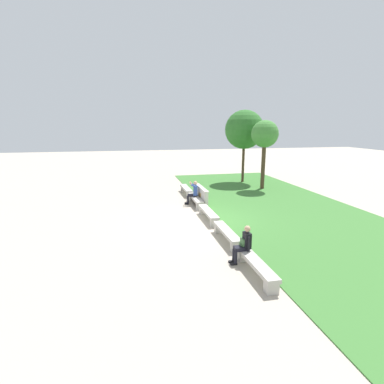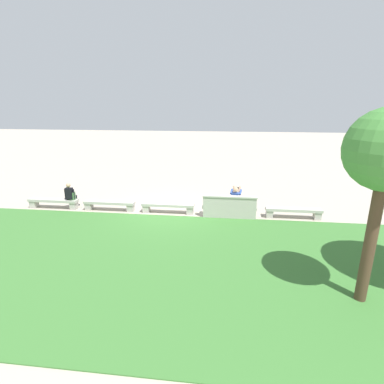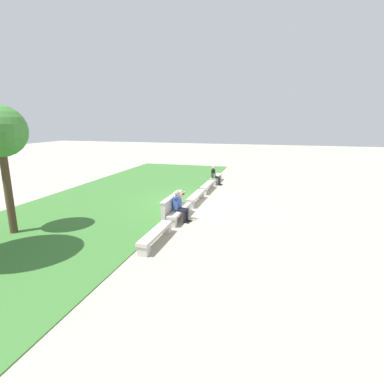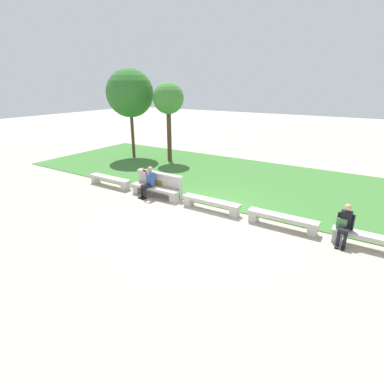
# 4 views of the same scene
# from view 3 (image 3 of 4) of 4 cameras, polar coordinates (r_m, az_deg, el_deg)

# --- Properties ---
(ground_plane) EXTENTS (80.00, 80.00, 0.00)m
(ground_plane) POSITION_cam_3_polar(r_m,az_deg,el_deg) (15.54, 0.76, -2.04)
(ground_plane) COLOR #B2A593
(grass_strip) EXTENTS (25.29, 8.00, 0.03)m
(grass_strip) POSITION_cam_3_polar(r_m,az_deg,el_deg) (17.14, -13.54, -0.89)
(grass_strip) COLOR #3D7533
(grass_strip) RESTS_ON ground
(bench_main) EXTENTS (2.35, 0.40, 0.45)m
(bench_main) POSITION_cam_3_polar(r_m,az_deg,el_deg) (10.52, -6.94, -8.08)
(bench_main) COLOR #B7B2A8
(bench_main) RESTS_ON ground
(bench_near) EXTENTS (2.35, 0.40, 0.45)m
(bench_near) POSITION_cam_3_polar(r_m,az_deg,el_deg) (12.94, -2.34, -3.84)
(bench_near) COLOR #B7B2A8
(bench_near) RESTS_ON ground
(bench_mid) EXTENTS (2.35, 0.40, 0.45)m
(bench_mid) POSITION_cam_3_polar(r_m,az_deg,el_deg) (15.46, 0.76, -0.93)
(bench_mid) COLOR #B7B2A8
(bench_mid) RESTS_ON ground
(bench_far) EXTENTS (2.35, 0.40, 0.45)m
(bench_far) POSITION_cam_3_polar(r_m,az_deg,el_deg) (18.05, 2.98, 1.15)
(bench_far) COLOR #B7B2A8
(bench_far) RESTS_ON ground
(bench_end) EXTENTS (2.35, 0.40, 0.45)m
(bench_end) POSITION_cam_3_polar(r_m,az_deg,el_deg) (20.67, 4.64, 2.70)
(bench_end) COLOR #B7B2A8
(bench_end) RESTS_ON ground
(backrest_wall_with_plaque) EXTENTS (2.31, 0.24, 1.01)m
(backrest_wall_with_plaque) POSITION_cam_3_polar(r_m,az_deg,el_deg) (12.98, -3.78, -2.84)
(backrest_wall_with_plaque) COLOR #B7B2A8
(backrest_wall_with_plaque) RESTS_ON ground
(person_photographer) EXTENTS (0.52, 0.77, 1.32)m
(person_photographer) POSITION_cam_3_polar(r_m,az_deg,el_deg) (12.55, -2.40, -2.36)
(person_photographer) COLOR black
(person_photographer) RESTS_ON ground
(person_distant) EXTENTS (0.48, 0.67, 1.26)m
(person_distant) POSITION_cam_3_polar(r_m,az_deg,el_deg) (19.76, 4.37, 3.28)
(person_distant) COLOR black
(person_distant) RESTS_ON ground
(backpack) EXTENTS (0.28, 0.24, 0.43)m
(backpack) POSITION_cam_3_polar(r_m,az_deg,el_deg) (19.70, 4.20, 3.11)
(backpack) COLOR #4C7F47
(backpack) RESTS_ON bench_end
(tree_left_background) EXTENTS (1.84, 1.84, 4.72)m
(tree_left_background) POSITION_cam_3_polar(r_m,az_deg,el_deg) (12.63, -32.78, 9.40)
(tree_left_background) COLOR #4C3826
(tree_left_background) RESTS_ON ground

